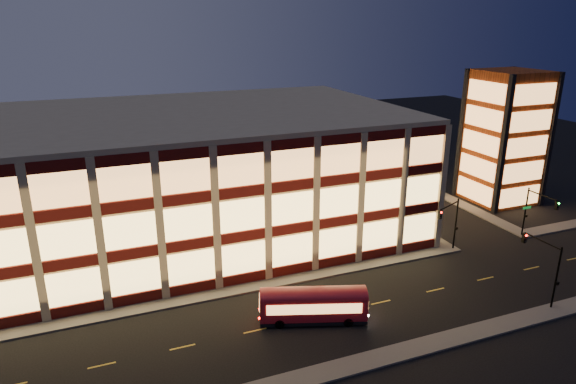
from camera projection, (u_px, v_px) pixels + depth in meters
name	position (u px, v px, depth m)	size (l,w,h in m)	color
ground	(255.00, 292.00, 48.30)	(200.00, 200.00, 0.00)	black
sidewalk_office_south	(222.00, 292.00, 48.09)	(54.00, 2.00, 0.15)	#514F4C
sidewalk_office_east	(374.00, 203.00, 71.31)	(2.00, 30.00, 0.15)	#514F4C
sidewalk_tower_south	(561.00, 227.00, 63.23)	(14.00, 2.00, 0.15)	#514F4C
sidewalk_tower_west	(439.00, 193.00, 75.18)	(2.00, 30.00, 0.15)	#514F4C
sidewalk_near	(312.00, 376.00, 36.84)	(100.00, 2.00, 0.15)	#514F4C
office_building	(185.00, 174.00, 59.80)	(50.45, 30.45, 14.50)	tan
stair_tower	(504.00, 138.00, 69.97)	(8.60, 8.60, 18.00)	#8C3814
traffic_signal_far	(450.00, 218.00, 55.00)	(3.79, 1.87, 6.00)	black
traffic_signal_right	(536.00, 207.00, 58.22)	(1.20, 4.37, 6.00)	black
traffic_signal_near	(545.00, 260.00, 45.54)	(0.32, 4.45, 6.00)	black
trolley_bus	(313.00, 303.00, 43.22)	(9.21, 5.07, 3.04)	maroon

